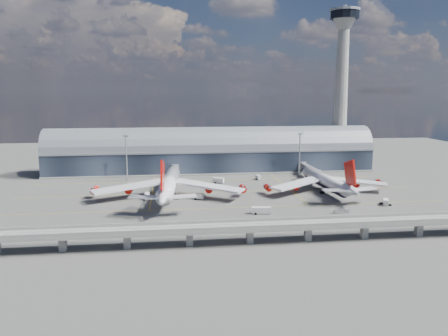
{
  "coord_description": "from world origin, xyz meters",
  "views": [
    {
      "loc": [
        -25.73,
        -191.71,
        49.94
      ],
      "look_at": [
        -0.51,
        10.0,
        14.0
      ],
      "focal_mm": 35.0,
      "sensor_mm": 36.0,
      "label": 1
    }
  ],
  "objects": [
    {
      "name": "floodlight_mast_left",
      "position": [
        -50.0,
        55.0,
        13.63
      ],
      "size": [
        3.0,
        0.7,
        25.7
      ],
      "color": "gray",
      "rests_on": "ground"
    },
    {
      "name": "cargo_train_1",
      "position": [
        21.48,
        -35.96,
        0.84
      ],
      "size": [
        7.21,
        4.22,
        1.61
      ],
      "rotation": [
        0.0,
        0.0,
        1.97
      ],
      "color": "gray",
      "rests_on": "ground"
    },
    {
      "name": "service_truck_0",
      "position": [
        -36.79,
        9.75,
        1.44
      ],
      "size": [
        2.63,
        6.84,
        2.8
      ],
      "rotation": [
        0.0,
        0.0,
        0.04
      ],
      "color": "silver",
      "rests_on": "ground"
    },
    {
      "name": "service_truck_5",
      "position": [
        0.27,
        41.36,
        1.51
      ],
      "size": [
        6.51,
        4.86,
        2.95
      ],
      "rotation": [
        0.0,
        0.0,
        1.1
      ],
      "color": "silver",
      "rests_on": "ground"
    },
    {
      "name": "terminal",
      "position": [
        0.0,
        77.99,
        11.34
      ],
      "size": [
        200.0,
        30.0,
        28.0
      ],
      "color": "#1C232F",
      "rests_on": "ground"
    },
    {
      "name": "cargo_train_2",
      "position": [
        44.42,
        -24.12,
        0.79
      ],
      "size": [
        6.83,
        1.92,
        1.51
      ],
      "rotation": [
        0.0,
        0.0,
        1.5
      ],
      "color": "gray",
      "rests_on": "ground"
    },
    {
      "name": "taxi_lines",
      "position": [
        0.0,
        22.11,
        0.01
      ],
      "size": [
        200.0,
        80.12,
        0.01
      ],
      "color": "gold",
      "rests_on": "ground"
    },
    {
      "name": "jet_bridge_left",
      "position": [
        -22.98,
        53.12,
        5.18
      ],
      "size": [
        4.4,
        28.0,
        7.25
      ],
      "color": "gray",
      "rests_on": "ground"
    },
    {
      "name": "airliner_left",
      "position": [
        -26.68,
        9.85,
        6.74
      ],
      "size": [
        73.68,
        77.43,
        23.58
      ],
      "rotation": [
        0.0,
        0.0,
        -0.08
      ],
      "color": "white",
      "rests_on": "ground"
    },
    {
      "name": "control_tower",
      "position": [
        85.0,
        83.0,
        51.64
      ],
      "size": [
        19.0,
        19.0,
        103.0
      ],
      "color": "gray",
      "rests_on": "ground"
    },
    {
      "name": "airliner_right",
      "position": [
        51.43,
        13.05,
        5.43
      ],
      "size": [
        63.21,
        66.07,
        20.96
      ],
      "rotation": [
        0.0,
        0.0,
        0.06
      ],
      "color": "white",
      "rests_on": "ground"
    },
    {
      "name": "service_truck_3",
      "position": [
        68.9,
        -14.11,
        1.34
      ],
      "size": [
        4.08,
        5.8,
        2.62
      ],
      "rotation": [
        0.0,
        0.0,
        -0.41
      ],
      "color": "silver",
      "rests_on": "ground"
    },
    {
      "name": "jet_bridge_right",
      "position": [
        54.83,
        51.18,
        5.18
      ],
      "size": [
        4.4,
        32.0,
        7.25
      ],
      "color": "gray",
      "rests_on": "ground"
    },
    {
      "name": "cargo_train_0",
      "position": [
        -4.48,
        -35.09,
        0.93
      ],
      "size": [
        8.14,
        3.15,
        1.78
      ],
      "rotation": [
        0.0,
        0.0,
        1.38
      ],
      "color": "gray",
      "rests_on": "ground"
    },
    {
      "name": "service_truck_1",
      "position": [
        -12.79,
        7.35,
        1.37
      ],
      "size": [
        5.14,
        3.64,
        2.72
      ],
      "rotation": [
        0.0,
        0.0,
        1.22
      ],
      "color": "silver",
      "rests_on": "ground"
    },
    {
      "name": "service_truck_2",
      "position": [
        11.14,
        -21.15,
        1.49
      ],
      "size": [
        8.11,
        3.23,
        2.86
      ],
      "rotation": [
        0.0,
        0.0,
        1.45
      ],
      "color": "silver",
      "rests_on": "ground"
    },
    {
      "name": "service_truck_4",
      "position": [
        24.07,
        48.47,
        1.26
      ],
      "size": [
        2.73,
        4.58,
        2.5
      ],
      "rotation": [
        0.0,
        0.0,
        0.17
      ],
      "color": "silver",
      "rests_on": "ground"
    },
    {
      "name": "floodlight_mast_right",
      "position": [
        50.0,
        55.0,
        13.63
      ],
      "size": [
        3.0,
        0.7,
        25.7
      ],
      "color": "gray",
      "rests_on": "ground"
    },
    {
      "name": "ground",
      "position": [
        0.0,
        0.0,
        0.0
      ],
      "size": [
        500.0,
        500.0,
        0.0
      ],
      "primitive_type": "plane",
      "color": "#474744",
      "rests_on": "ground"
    },
    {
      "name": "guideway",
      "position": [
        -0.0,
        -55.0,
        5.29
      ],
      "size": [
        220.0,
        8.5,
        7.2
      ],
      "color": "gray",
      "rests_on": "ground"
    }
  ]
}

